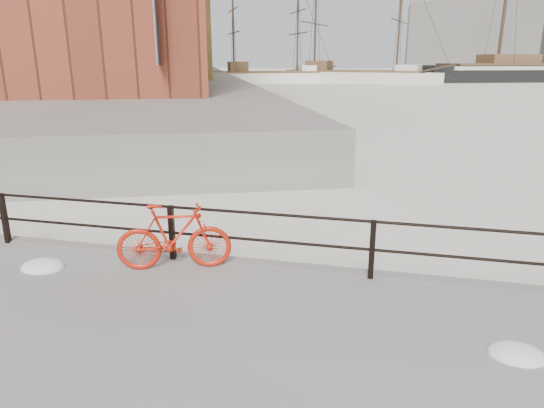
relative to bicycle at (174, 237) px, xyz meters
The scene contains 11 objects.
ground 3.45m from the bicycle, ahead, with size 400.00×400.00×0.00m, color white.
far_quay 81.30m from the bicycle, 116.85° to the left, with size 24.00×150.00×1.80m, color gray.
guardrail 3.31m from the bicycle, ahead, with size 28.00×0.10×1.00m, color black, non-canonical shape.
bicycle is the anchor object (origin of this frame).
schooner_mid 77.26m from the bicycle, 91.91° to the left, with size 30.68×12.98×21.91m, color silver, non-canonical shape.
schooner_left 74.20m from the bicycle, 102.77° to the left, with size 23.22×10.56×17.75m, color white, non-canonical shape.
workboat_near 33.28m from the bicycle, 126.10° to the left, with size 13.22×4.41×7.00m, color black, non-canonical shape.
workboat_far 49.46m from the bicycle, 122.45° to the left, with size 11.10×3.83×7.00m, color black, non-canonical shape.
apartment_grey 94.26m from the bicycle, 117.45° to the left, with size 22.00×15.00×23.20m, color #A6A7A2.
apartment_brick 116.91m from the bicycle, 116.37° to the left, with size 24.00×15.00×21.20m, color brown.
industrial_west 142.68m from the bicycle, 80.59° to the left, with size 32.00×18.00×18.00m, color gray.
Camera 1 is at (0.10, -7.62, 3.82)m, focal length 32.00 mm.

